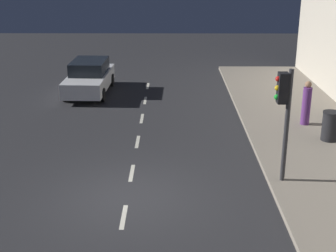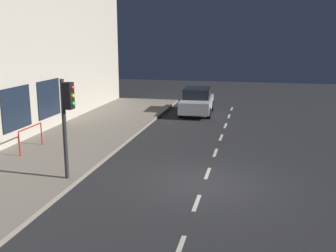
{
  "view_description": "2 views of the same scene",
  "coord_description": "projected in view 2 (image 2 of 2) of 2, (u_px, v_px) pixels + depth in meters",
  "views": [
    {
      "loc": [
        1.19,
        -11.49,
        6.16
      ],
      "look_at": [
        1.11,
        1.08,
        1.71
      ],
      "focal_mm": 50.68,
      "sensor_mm": 36.0,
      "label": 1
    },
    {
      "loc": [
        -1.53,
        12.31,
        4.71
      ],
      "look_at": [
        1.02,
        0.82,
        2.05
      ],
      "focal_mm": 42.92,
      "sensor_mm": 36.0,
      "label": 2
    }
  ],
  "objects": [
    {
      "name": "ground_plane",
      "position": [
        204.0,
        183.0,
        13.08
      ],
      "size": [
        60.0,
        60.0,
        0.0
      ],
      "primitive_type": "plane",
      "color": "#28282B"
    },
    {
      "name": "red_railing",
      "position": [
        31.0,
        133.0,
        16.22
      ],
      "size": [
        0.05,
        1.7,
        0.97
      ],
      "color": "red",
      "rests_on": "sidewalk"
    },
    {
      "name": "lane_centre_line",
      "position": [
        208.0,
        173.0,
        14.03
      ],
      "size": [
        0.12,
        27.2,
        0.01
      ],
      "color": "beige",
      "rests_on": "ground"
    },
    {
      "name": "sidewalk",
      "position": [
        31.0,
        168.0,
        14.38
      ],
      "size": [
        4.5,
        32.0,
        0.15
      ],
      "color": "gray",
      "rests_on": "ground"
    },
    {
      "name": "traffic_light",
      "position": [
        67.0,
        110.0,
        12.63
      ],
      "size": [
        0.48,
        0.32,
        3.24
      ],
      "color": "#2D2D30",
      "rests_on": "sidewalk"
    },
    {
      "name": "parked_car_1",
      "position": [
        197.0,
        101.0,
        24.55
      ],
      "size": [
        2.02,
        4.23,
        1.58
      ],
      "rotation": [
        0.0,
        0.0,
        0.05
      ],
      "color": "#B7B7BC",
      "rests_on": "ground"
    }
  ]
}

